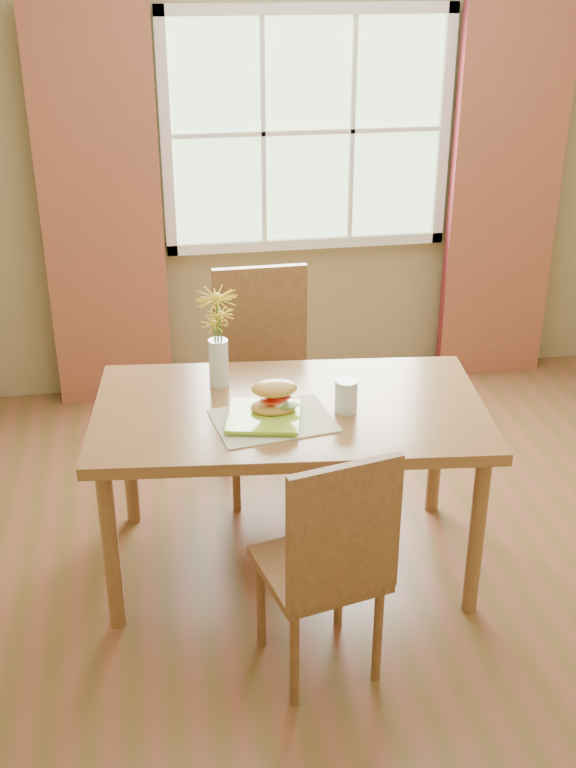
# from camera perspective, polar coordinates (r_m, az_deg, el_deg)

# --- Properties ---
(room) EXTENTS (4.24, 3.84, 2.74)m
(room) POSITION_cam_1_polar(r_m,az_deg,el_deg) (3.41, 7.14, 7.67)
(room) COLOR brown
(room) RESTS_ON ground
(window) EXTENTS (1.62, 0.06, 1.32)m
(window) POSITION_cam_1_polar(r_m,az_deg,el_deg) (5.15, 1.25, 15.72)
(window) COLOR #ACD6A2
(window) RESTS_ON room
(curtain_left) EXTENTS (0.65, 0.08, 2.20)m
(curtain_left) POSITION_cam_1_polar(r_m,az_deg,el_deg) (5.06, -11.72, 10.38)
(curtain_left) COLOR maroon
(curtain_left) RESTS_ON room
(curtain_right) EXTENTS (0.65, 0.08, 2.20)m
(curtain_right) POSITION_cam_1_polar(r_m,az_deg,el_deg) (5.47, 13.55, 11.36)
(curtain_right) COLOR maroon
(curtain_right) RESTS_ON room
(dining_table) EXTENTS (1.64, 1.03, 0.76)m
(dining_table) POSITION_cam_1_polar(r_m,az_deg,el_deg) (3.62, 0.10, -2.50)
(dining_table) COLOR brown
(dining_table) RESTS_ON room
(chair_near) EXTENTS (0.48, 0.48, 0.96)m
(chair_near) POSITION_cam_1_polar(r_m,az_deg,el_deg) (3.13, 2.63, -11.05)
(chair_near) COLOR brown
(chair_near) RESTS_ON room
(chair_far) EXTENTS (0.46, 0.46, 1.08)m
(chair_far) POSITION_cam_1_polar(r_m,az_deg,el_deg) (4.30, -1.53, 0.87)
(chair_far) COLOR brown
(chair_far) RESTS_ON room
(placemat) EXTENTS (0.49, 0.39, 0.01)m
(placemat) POSITION_cam_1_polar(r_m,az_deg,el_deg) (3.47, -0.94, -2.34)
(placemat) COLOR #B7C0A2
(placemat) RESTS_ON dining_table
(plate) EXTENTS (0.33, 0.33, 0.01)m
(plate) POSITION_cam_1_polar(r_m,az_deg,el_deg) (3.46, -1.56, -2.21)
(plate) COLOR #9BCD33
(plate) RESTS_ON placemat
(croissant_sandwich) EXTENTS (0.19, 0.13, 0.14)m
(croissant_sandwich) POSITION_cam_1_polar(r_m,az_deg,el_deg) (3.46, -0.88, -0.85)
(croissant_sandwich) COLOR gold
(croissant_sandwich) RESTS_ON plate
(water_glass) EXTENTS (0.09, 0.09, 0.13)m
(water_glass) POSITION_cam_1_polar(r_m,az_deg,el_deg) (3.52, 3.70, -0.82)
(water_glass) COLOR silver
(water_glass) RESTS_ON dining_table
(flower_vase) EXTENTS (0.17, 0.17, 0.42)m
(flower_vase) POSITION_cam_1_polar(r_m,az_deg,el_deg) (3.67, -4.49, 3.49)
(flower_vase) COLOR silver
(flower_vase) RESTS_ON dining_table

